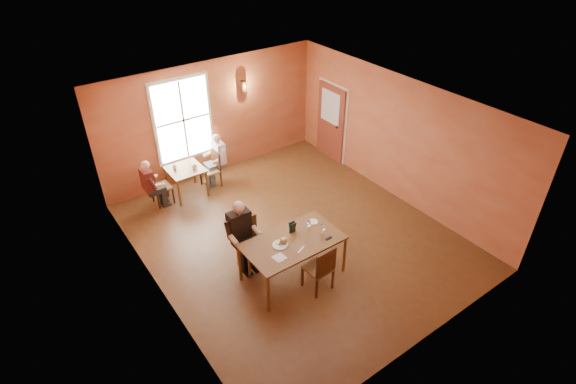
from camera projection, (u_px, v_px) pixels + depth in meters
ground at (293, 236)px, 9.88m from camera, size 6.00×7.00×0.01m
wall_back at (212, 119)px, 11.41m from camera, size 6.00×0.04×3.00m
wall_front at (433, 279)px, 6.69m from camera, size 6.00×0.04×3.00m
wall_left at (151, 233)px, 7.59m from camera, size 0.04×7.00×3.00m
wall_right at (397, 138)px, 10.50m from camera, size 0.04×7.00×3.00m
ceiling at (294, 109)px, 8.22m from camera, size 6.00×7.00×0.04m
window at (183, 120)px, 10.88m from camera, size 1.36×0.10×1.96m
door at (330, 123)px, 12.28m from camera, size 0.12×1.04×2.10m
wall_sconce at (243, 86)px, 11.39m from camera, size 0.16×0.16×0.28m
main_table at (293, 258)px, 8.62m from camera, size 1.87×1.05×0.87m
chair_diner_main at (252, 246)px, 8.76m from camera, size 0.48×0.48×1.09m
diner_main at (253, 240)px, 8.64m from camera, size 0.57×0.57×1.43m
chair_empty at (318, 267)px, 8.32m from camera, size 0.47×0.47×1.02m
plate_food at (280, 245)px, 8.26m from camera, size 0.37×0.37×0.04m
sandwich at (284, 241)px, 8.28m from camera, size 0.10×0.09×0.11m
goblet_a at (309, 225)px, 8.62m from camera, size 0.10×0.10×0.20m
goblet_b at (323, 229)px, 8.51m from camera, size 0.09×0.09×0.22m
menu_stand at (293, 227)px, 8.54m from camera, size 0.14×0.08×0.23m
knife at (301, 249)px, 8.18m from camera, size 0.21×0.10×0.00m
napkin at (279, 258)px, 7.99m from camera, size 0.22×0.22×0.01m
side_plate at (313, 222)px, 8.86m from camera, size 0.20×0.20×0.01m
sunglasses at (328, 238)px, 8.43m from camera, size 0.15×0.06×0.02m
second_table at (187, 181)px, 11.06m from camera, size 0.82×0.82×0.73m
chair_diner_white at (210, 170)px, 11.32m from camera, size 0.42×0.42×0.94m
diner_white at (210, 163)px, 11.23m from camera, size 0.52×0.52×1.29m
chair_diner_maroon at (161, 186)px, 10.69m from camera, size 0.42×0.42×0.94m
diner_maroon at (159, 181)px, 10.59m from camera, size 0.50×0.50×1.25m
cup_a at (194, 167)px, 10.83m from camera, size 0.16×0.16×0.10m
cup_b at (175, 167)px, 10.81m from camera, size 0.11×0.11×0.10m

